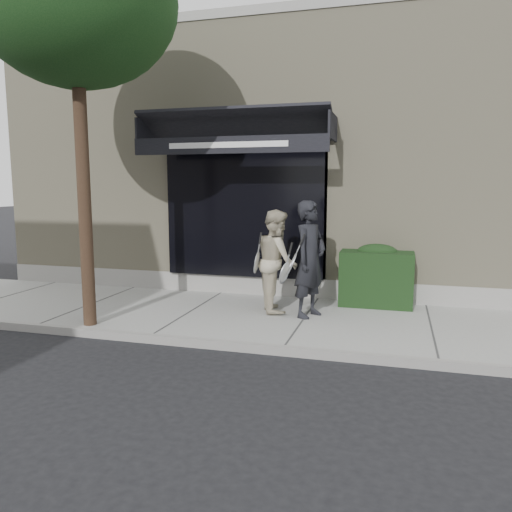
% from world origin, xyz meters
% --- Properties ---
extents(ground, '(80.00, 80.00, 0.00)m').
position_xyz_m(ground, '(0.00, 0.00, 0.00)').
color(ground, black).
rests_on(ground, ground).
extents(sidewalk, '(20.00, 3.00, 0.12)m').
position_xyz_m(sidewalk, '(0.00, 0.00, 0.06)').
color(sidewalk, gray).
rests_on(sidewalk, ground).
extents(curb, '(20.00, 0.10, 0.14)m').
position_xyz_m(curb, '(0.00, -1.55, 0.07)').
color(curb, gray).
rests_on(curb, ground).
extents(building_facade, '(14.30, 8.04, 5.64)m').
position_xyz_m(building_facade, '(-0.01, 4.96, 2.74)').
color(building_facade, tan).
rests_on(building_facade, ground).
extents(hedge, '(1.30, 0.70, 1.14)m').
position_xyz_m(hedge, '(1.10, 1.25, 0.66)').
color(hedge, black).
rests_on(hedge, sidewalk).
extents(pedestrian_front, '(0.80, 0.95, 1.94)m').
position_xyz_m(pedestrian_front, '(0.06, 0.14, 1.09)').
color(pedestrian_front, black).
rests_on(pedestrian_front, sidewalk).
extents(pedestrian_back, '(0.94, 1.05, 1.78)m').
position_xyz_m(pedestrian_back, '(-0.56, 0.37, 1.01)').
color(pedestrian_back, '#BDB297').
rests_on(pedestrian_back, sidewalk).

